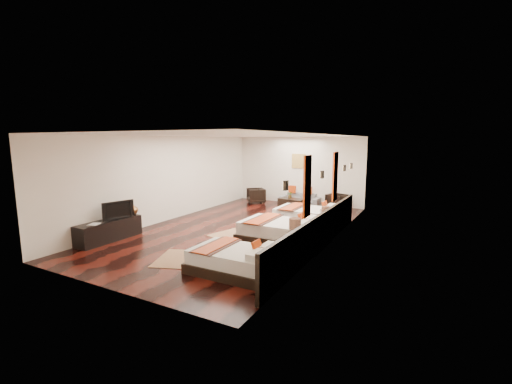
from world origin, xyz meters
The scene contains 30 objects.
floor centered at (0.00, 0.00, 0.00)m, with size 5.50×9.50×0.01m, color black.
ceiling centered at (0.00, 0.00, 2.80)m, with size 5.50×9.50×0.01m, color white.
back_wall centered at (0.00, 4.75, 1.40)m, with size 5.50×0.01×2.80m, color silver.
left_wall centered at (-2.75, 0.00, 1.40)m, with size 0.01×9.50×2.80m, color silver.
right_wall centered at (2.75, 0.00, 1.40)m, with size 0.01×9.50×2.80m, color silver.
headboard_panel centered at (2.71, -0.80, 0.45)m, with size 0.08×6.60×0.90m, color black.
bed_near centered at (1.69, -2.99, 0.25)m, with size 1.92×1.21×0.73m.
bed_mid centered at (1.70, -0.68, 0.29)m, with size 2.23×1.40×0.85m.
bed_far centered at (1.70, 1.39, 0.28)m, with size 2.13×1.34×0.81m.
nightstand_a centered at (2.44, -1.83, 0.34)m, with size 0.49×0.49×0.97m.
nightstand_b centered at (2.45, 0.50, 0.29)m, with size 0.42×0.42×0.83m.
jute_mat_near centered at (0.00, -2.97, 0.01)m, with size 0.75×1.20×0.01m, color #9B714F.
jute_mat_mid centered at (0.03, -0.66, 0.01)m, with size 0.75×1.20×0.01m, color #9B714F.
jute_mat_far centered at (0.11, 1.49, 0.01)m, with size 0.75×1.20×0.01m, color #9B714F.
tv_console centered at (-2.50, -2.71, 0.28)m, with size 0.50×1.80×0.55m, color black.
tv centered at (-2.45, -2.47, 0.80)m, with size 0.86×0.11×0.50m, color black.
book centered at (-2.50, -3.27, 0.56)m, with size 0.22×0.30×0.03m, color black.
figurine centered at (-2.50, -1.92, 0.73)m, with size 0.35×0.35×0.36m, color brown.
sofa centered at (0.20, 4.45, 0.24)m, with size 1.65×0.65×0.48m, color slate.
armchair_left centered at (-1.59, 3.89, 0.32)m, with size 0.69×0.71×0.64m, color black.
armchair_right centered at (1.81, 4.21, 0.31)m, with size 0.66×0.68×0.61m, color black.
coffee_table centered at (0.20, 3.53, 0.20)m, with size 1.00×0.50×0.40m, color black.
table_plant centered at (0.10, 3.61, 0.53)m, with size 0.24×0.21×0.27m, color #266120.
orange_panel_a centered at (2.73, -1.90, 1.70)m, with size 0.04×0.40×1.30m, color #D86014.
orange_panel_b centered at (2.73, 0.30, 1.70)m, with size 0.04×0.40×1.30m, color #D86014.
sconce_near centered at (2.70, -3.00, 1.85)m, with size 0.07×0.12×0.18m.
sconce_mid centered at (2.70, -0.80, 1.85)m, with size 0.07×0.12×0.18m.
sconce_far centered at (2.70, 1.40, 1.85)m, with size 0.07×0.12×0.18m.
sconce_lounge centered at (2.70, 2.30, 1.85)m, with size 0.07×0.12×0.18m.
gold_artwork centered at (0.00, 4.73, 1.80)m, with size 0.60×0.04×0.60m, color #AD873F.
Camera 1 is at (5.05, -8.53, 2.65)m, focal length 23.53 mm.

